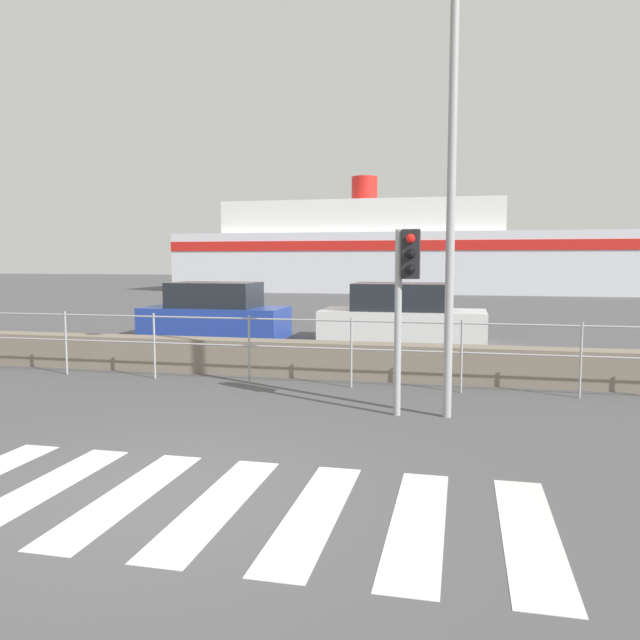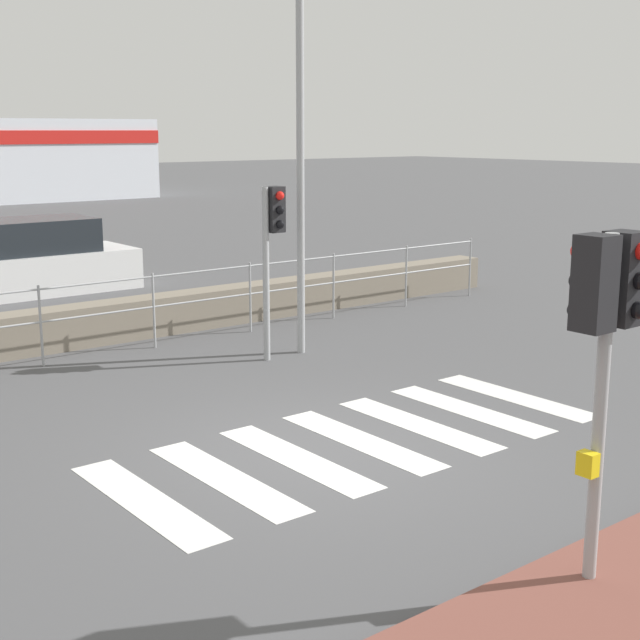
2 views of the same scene
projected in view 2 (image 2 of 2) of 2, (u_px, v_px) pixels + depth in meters
ground_plane at (315, 453)px, 9.67m from camera, size 160.00×160.00×0.00m
crosswalk at (360, 440)px, 10.06m from camera, size 5.85×2.40×0.01m
seawall at (77, 326)px, 14.40m from camera, size 18.55×0.55×0.66m
harbor_fence at (99, 306)px, 13.63m from camera, size 16.74×0.04×1.22m
traffic_light_near at (606, 317)px, 6.34m from camera, size 0.58×0.41×2.73m
traffic_light_far at (272, 234)px, 13.25m from camera, size 0.34×0.32×2.62m
streetlamp at (307, 87)px, 13.09m from camera, size 0.32×1.01×6.64m
parked_car_white at (31, 261)px, 19.10m from camera, size 4.33×1.87×1.59m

